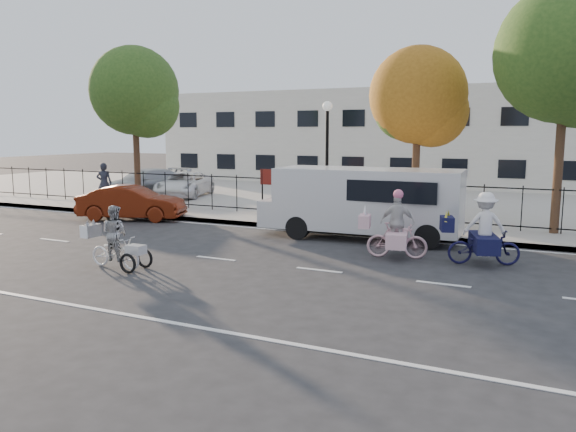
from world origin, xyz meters
The scene contains 22 objects.
ground centered at (0.00, 0.00, 0.00)m, with size 120.00×120.00×0.00m, color #333334.
road_markings centered at (0.00, 0.00, 0.01)m, with size 60.00×9.52×0.01m, color silver, non-canonical shape.
curb centered at (0.00, 5.05, 0.07)m, with size 60.00×0.10×0.15m, color #A8A399.
sidewalk centered at (0.00, 6.10, 0.07)m, with size 60.00×2.20×0.15m, color #A8A399.
parking_lot centered at (0.00, 15.00, 0.07)m, with size 60.00×15.60×0.15m, color #A8A399.
iron_fence centered at (0.00, 7.20, 0.90)m, with size 58.00×0.06×1.50m, color black, non-canonical shape.
building centered at (0.00, 25.00, 3.00)m, with size 34.00×10.00×6.00m, color silver.
lamppost centered at (0.50, 6.80, 3.11)m, with size 0.36×0.36×4.33m.
street_sign centered at (-1.85, 6.80, 1.42)m, with size 0.85×0.06×1.80m.
zebra_trike centered at (-1.70, -1.96, 0.61)m, with size 1.84×0.70×1.59m.
unicorn_bike centered at (4.34, 2.15, 0.69)m, with size 1.90×1.35×1.87m.
bull_bike centered at (6.55, 2.36, 0.75)m, with size 2.07×1.46×1.87m.
white_van centered at (2.70, 4.50, 1.23)m, with size 6.39×2.44×2.23m.
red_sedan centered at (-6.61, 4.33, 0.66)m, with size 1.41×4.03×1.33m, color #5C1B0A.
pedestrian centered at (-10.31, 6.80, 1.08)m, with size 0.68×0.45×1.86m, color black.
lot_car_a centered at (-10.52, 9.82, 0.84)m, with size 1.94×4.77×1.38m, color #ABAFB3.
lot_car_b centered at (-8.74, 10.74, 0.77)m, with size 2.05×4.45×1.24m, color white.
lot_car_c centered at (1.16, 10.24, 0.78)m, with size 1.32×3.80×1.25m, color #515459.
lot_car_d centered at (3.00, 9.81, 0.75)m, with size 1.41×3.51×1.19m, color #B7BAC0.
tree_west centered at (-8.67, 7.37, 4.98)m, with size 3.88×3.88×7.11m.
tree_mid centered at (3.60, 8.26, 4.52)m, with size 3.55×3.52×6.46m.
tree_east centered at (8.33, 7.36, 5.58)m, with size 4.35×4.35×7.97m.
Camera 1 is at (8.09, -12.49, 3.37)m, focal length 35.00 mm.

